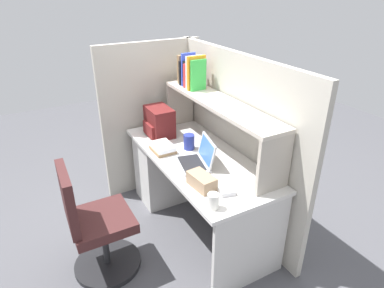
% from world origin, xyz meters
% --- Properties ---
extents(ground_plane, '(8.00, 8.00, 0.00)m').
position_xyz_m(ground_plane, '(0.00, 0.00, 0.00)').
color(ground_plane, '#4C4C51').
extents(desk, '(1.60, 0.70, 0.73)m').
position_xyz_m(desk, '(-0.39, 0.00, 0.40)').
color(desk, silver).
rests_on(desk, ground_plane).
extents(cubicle_partition_rear, '(1.84, 0.05, 1.55)m').
position_xyz_m(cubicle_partition_rear, '(0.00, 0.38, 0.78)').
color(cubicle_partition_rear, '#B2ADA0').
rests_on(cubicle_partition_rear, ground_plane).
extents(cubicle_partition_left, '(0.05, 1.06, 1.55)m').
position_xyz_m(cubicle_partition_left, '(-0.85, -0.05, 0.78)').
color(cubicle_partition_left, '#B2ADA0').
rests_on(cubicle_partition_left, ground_plane).
extents(overhead_hutch, '(1.44, 0.28, 0.45)m').
position_xyz_m(overhead_hutch, '(0.00, 0.20, 1.08)').
color(overhead_hutch, '#B3A99C').
rests_on(overhead_hutch, desk).
extents(reference_books_on_shelf, '(0.30, 0.18, 0.30)m').
position_xyz_m(reference_books_on_shelf, '(-0.46, 0.20, 1.31)').
color(reference_books_on_shelf, olive).
rests_on(reference_books_on_shelf, overhead_hutch).
extents(laptop, '(0.36, 0.32, 0.22)m').
position_xyz_m(laptop, '(0.14, -0.07, 0.78)').
color(laptop, '#B7BABF').
rests_on(laptop, desk).
extents(backpack, '(0.30, 0.22, 0.27)m').
position_xyz_m(backpack, '(-0.53, -0.11, 0.86)').
color(backpack, '#591919').
rests_on(backpack, desk).
extents(computer_mouse, '(0.08, 0.11, 0.03)m').
position_xyz_m(computer_mouse, '(0.60, -0.10, 0.75)').
color(computer_mouse, silver).
rests_on(computer_mouse, desk).
extents(paper_cup, '(0.08, 0.08, 0.11)m').
position_xyz_m(paper_cup, '(0.67, -0.26, 0.78)').
color(paper_cup, white).
rests_on(paper_cup, desk).
extents(tissue_box, '(0.23, 0.14, 0.10)m').
position_xyz_m(tissue_box, '(0.43, -0.21, 0.78)').
color(tissue_box, '#9E7F60').
rests_on(tissue_box, desk).
extents(snack_canister, '(0.10, 0.10, 0.13)m').
position_xyz_m(snack_canister, '(-0.14, -0.00, 0.80)').
color(snack_canister, navy).
rests_on(snack_canister, desk).
extents(desk_book_stack, '(0.22, 0.17, 0.06)m').
position_xyz_m(desk_book_stack, '(-0.21, -0.22, 0.76)').
color(desk_book_stack, olive).
rests_on(desk_book_stack, desk).
extents(office_chair, '(0.52, 0.52, 0.93)m').
position_xyz_m(office_chair, '(0.10, -0.93, 0.39)').
color(office_chair, black).
rests_on(office_chair, ground_plane).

